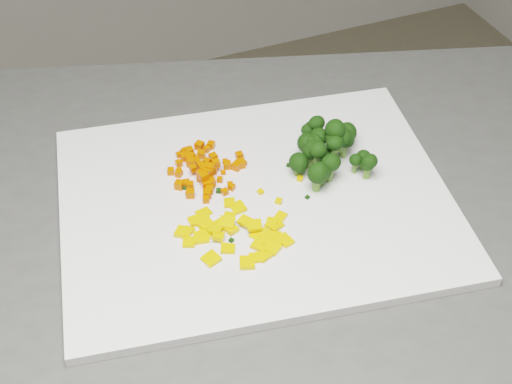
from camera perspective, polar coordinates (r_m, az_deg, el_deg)
name	(u,v)px	position (r m, az deg, el deg)	size (l,w,h in m)	color
counter_block	(263,383)	(1.27, 0.57, -15.03)	(0.90, 0.63, 0.90)	#484845
cutting_board	(256,201)	(0.89, 0.00, -0.76)	(0.48, 0.37, 0.01)	white
carrot_pile	(205,165)	(0.91, -4.08, 2.20)	(0.11, 0.11, 0.03)	#DA4502
pepper_pile	(235,228)	(0.84, -1.69, -2.92)	(0.12, 0.12, 0.02)	#FEB50D
broccoli_pile	(335,148)	(0.92, 6.34, 3.53)	(0.13, 0.13, 0.06)	black
carrot_cube_0	(243,163)	(0.93, -1.03, 2.34)	(0.01, 0.01, 0.01)	#DA4502
carrot_cube_1	(179,172)	(0.92, -6.17, 1.61)	(0.01, 0.01, 0.01)	#DA4502
carrot_cube_2	(179,155)	(0.95, -6.21, 2.98)	(0.01, 0.01, 0.01)	#DA4502
carrot_cube_3	(171,171)	(0.93, -6.84, 1.66)	(0.01, 0.01, 0.01)	#DA4502
carrot_cube_4	(201,177)	(0.91, -4.42, 1.21)	(0.01, 0.01, 0.01)	#DA4502
carrot_cube_5	(207,194)	(0.89, -3.94, -0.16)	(0.01, 0.01, 0.01)	#DA4502
carrot_cube_6	(205,175)	(0.91, -4.11, 1.35)	(0.01, 0.01, 0.01)	#DA4502
carrot_cube_7	(190,185)	(0.90, -5.28, 0.56)	(0.01, 0.01, 0.01)	#DA4502
carrot_cube_8	(239,164)	(0.93, -1.40, 2.27)	(0.01, 0.01, 0.01)	#DA4502
carrot_cube_9	(213,157)	(0.93, -3.44, 2.80)	(0.01, 0.01, 0.01)	#DA4502
carrot_cube_10	(196,159)	(0.94, -4.85, 2.67)	(0.01, 0.01, 0.01)	#DA4502
carrot_cube_11	(237,166)	(0.93, -1.56, 2.08)	(0.01, 0.01, 0.01)	#DA4502
carrot_cube_12	(189,194)	(0.89, -5.41, -0.14)	(0.01, 0.01, 0.01)	#DA4502
carrot_cube_13	(242,163)	(0.93, -1.13, 2.34)	(0.01, 0.01, 0.01)	#DA4502
carrot_cube_14	(230,185)	(0.90, -2.08, 0.56)	(0.01, 0.01, 0.01)	#DA4502
carrot_cube_15	(212,180)	(0.91, -3.57, 0.98)	(0.01, 0.01, 0.01)	#DA4502
carrot_cube_16	(179,185)	(0.90, -6.16, 0.57)	(0.01, 0.01, 0.01)	#DA4502
carrot_cube_17	(189,152)	(0.95, -5.38, 3.24)	(0.01, 0.01, 0.01)	#DA4502
carrot_cube_18	(210,183)	(0.90, -3.68, 0.70)	(0.01, 0.01, 0.01)	#DA4502
carrot_cube_19	(207,162)	(0.92, -3.95, 2.43)	(0.01, 0.01, 0.01)	#DA4502
carrot_cube_20	(211,164)	(0.93, -3.66, 2.21)	(0.01, 0.01, 0.01)	#DA4502
carrot_cube_21	(232,187)	(0.90, -1.97, 0.41)	(0.01, 0.01, 0.01)	#DA4502
carrot_cube_22	(190,157)	(0.94, -5.27, 2.77)	(0.01, 0.01, 0.01)	#DA4502
carrot_cube_23	(186,183)	(0.91, -5.60, 0.69)	(0.01, 0.01, 0.01)	#DA4502
carrot_cube_24	(201,154)	(0.95, -4.41, 3.01)	(0.01, 0.01, 0.01)	#DA4502
carrot_cube_25	(184,151)	(0.95, -5.78, 3.25)	(0.01, 0.01, 0.01)	#DA4502
carrot_cube_26	(216,163)	(0.92, -3.24, 2.32)	(0.01, 0.01, 0.01)	#DA4502
carrot_cube_27	(179,163)	(0.94, -6.19, 2.29)	(0.01, 0.01, 0.01)	#DA4502
carrot_cube_28	(207,149)	(0.96, -3.96, 3.45)	(0.01, 0.01, 0.01)	#DA4502
carrot_cube_29	(211,186)	(0.90, -3.62, 0.49)	(0.01, 0.01, 0.01)	#DA4502
carrot_cube_30	(225,192)	(0.89, -2.52, 0.02)	(0.01, 0.01, 0.01)	#DA4502
carrot_cube_31	(241,163)	(0.93, -1.22, 2.30)	(0.01, 0.01, 0.01)	#DA4502
carrot_cube_32	(201,166)	(0.92, -4.43, 2.09)	(0.01, 0.01, 0.01)	#DA4502
carrot_cube_33	(198,162)	(0.92, -4.67, 2.42)	(0.01, 0.01, 0.01)	#DA4502
carrot_cube_34	(191,162)	(0.93, -5.23, 2.37)	(0.01, 0.01, 0.01)	#DA4502
carrot_cube_35	(206,199)	(0.88, -4.03, -0.59)	(0.01, 0.01, 0.01)	#DA4502
carrot_cube_36	(213,169)	(0.92, -3.42, 1.83)	(0.01, 0.01, 0.01)	#DA4502
carrot_cube_37	(179,174)	(0.92, -6.21, 1.48)	(0.01, 0.01, 0.01)	#DA4502
carrot_cube_38	(212,184)	(0.90, -3.51, 0.64)	(0.01, 0.01, 0.01)	#DA4502
carrot_cube_39	(239,156)	(0.94, -1.35, 2.93)	(0.01, 0.01, 0.01)	#DA4502
carrot_cube_40	(208,174)	(0.91, -3.84, 1.46)	(0.01, 0.01, 0.01)	#DA4502
carrot_cube_41	(185,157)	(0.94, -5.72, 2.82)	(0.01, 0.01, 0.01)	#DA4502
carrot_cube_42	(190,193)	(0.89, -5.27, -0.12)	(0.01, 0.01, 0.01)	#DA4502
carrot_cube_43	(203,177)	(0.90, -4.23, 1.24)	(0.01, 0.01, 0.01)	#DA4502
carrot_cube_44	(189,158)	(0.94, -5.37, 2.72)	(0.01, 0.01, 0.01)	#DA4502
carrot_cube_45	(193,168)	(0.92, -5.06, 1.89)	(0.01, 0.01, 0.01)	#DA4502
carrot_cube_46	(210,168)	(0.91, -3.69, 1.93)	(0.01, 0.01, 0.01)	#DA4502
carrot_cube_47	(202,169)	(0.91, -4.32, 1.89)	(0.01, 0.01, 0.01)	#DA4502
carrot_cube_48	(199,146)	(0.96, -4.55, 3.72)	(0.01, 0.01, 0.01)	#DA4502
carrot_cube_49	(205,167)	(0.92, -4.10, 2.02)	(0.01, 0.01, 0.01)	#DA4502
carrot_cube_50	(211,145)	(0.96, -3.61, 3.78)	(0.01, 0.01, 0.01)	#DA4502
carrot_cube_51	(209,190)	(0.90, -3.75, 0.18)	(0.01, 0.01, 0.01)	#DA4502
carrot_cube_52	(204,169)	(0.91, -4.17, 1.82)	(0.01, 0.01, 0.01)	#DA4502
carrot_cube_53	(220,180)	(0.91, -2.91, 1.00)	(0.01, 0.01, 0.01)	#DA4502
carrot_cube_54	(200,174)	(0.91, -4.49, 1.48)	(0.01, 0.01, 0.01)	#DA4502
carrot_cube_55	(209,171)	(0.91, -3.79, 1.65)	(0.01, 0.01, 0.01)	#DA4502
carrot_cube_56	(206,184)	(0.90, -4.00, 0.63)	(0.01, 0.01, 0.01)	#DA4502
carrot_cube_57	(227,165)	(0.93, -2.32, 2.17)	(0.01, 0.01, 0.01)	#DA4502
pepper_chunk_0	(207,225)	(0.85, -3.95, -2.67)	(0.02, 0.01, 0.01)	#FEB50D
pepper_chunk_1	(189,242)	(0.84, -5.39, -4.02)	(0.02, 0.01, 0.00)	#FEB50D
pepper_chunk_2	(285,240)	(0.84, 2.36, -3.88)	(0.02, 0.01, 0.00)	#FEB50D
pepper_chunk_3	(211,259)	(0.82, -3.62, -5.36)	(0.02, 0.02, 0.00)	#FEB50D
pepper_chunk_4	(229,203)	(0.88, -2.14, -0.85)	(0.02, 0.01, 0.00)	#FEB50D
pepper_chunk_5	(204,213)	(0.87, -4.20, -1.66)	(0.01, 0.02, 0.00)	#FEB50D
pepper_chunk_6	(247,222)	(0.85, -0.75, -2.40)	(0.02, 0.01, 0.00)	#FEB50D
pepper_chunk_7	(205,234)	(0.85, -4.12, -3.34)	(0.01, 0.02, 0.00)	#FEB50D
pepper_chunk_8	(261,244)	(0.83, 0.41, -4.19)	(0.02, 0.02, 0.00)	#FEB50D
pepper_chunk_9	(274,237)	(0.84, 1.49, -3.62)	(0.02, 0.02, 0.00)	#FEB50D
pepper_chunk_10	(274,225)	(0.85, 1.49, -2.67)	(0.02, 0.02, 0.00)	#FEB50D
pepper_chunk_11	(230,228)	(0.85, -2.13, -2.90)	(0.02, 0.01, 0.01)	#FEB50D
pepper_chunk_12	(247,263)	(0.81, -0.72, -5.66)	(0.02, 0.02, 0.00)	#FEB50D
pepper_chunk_13	(280,218)	(0.86, 1.90, -2.07)	(0.02, 0.01, 0.00)	#FEB50D
pepper_chunk_14	(201,237)	(0.84, -4.41, -3.64)	(0.02, 0.02, 0.00)	#FEB50D
pepper_chunk_15	(272,248)	(0.83, 1.31, -4.49)	(0.02, 0.02, 0.01)	#FEB50D
pepper_chunk_16	(229,218)	(0.86, -2.19, -2.05)	(0.01, 0.02, 0.00)	#FEB50D
pepper_chunk_17	(228,248)	(0.83, -2.28, -4.54)	(0.02, 0.01, 0.00)	#FEB50D
pepper_chunk_18	(267,234)	(0.84, 0.85, -3.37)	(0.02, 0.01, 0.00)	#FEB50D
pepper_chunk_19	(264,256)	(0.82, 0.62, -5.10)	(0.02, 0.01, 0.00)	#FEB50D
pepper_chunk_20	(184,232)	(0.85, -5.81, -3.21)	(0.02, 0.02, 0.00)	#FEB50D
pepper_chunk_21	(254,225)	(0.84, -0.13, -2.68)	(0.02, 0.02, 0.00)	#FEB50D
pepper_chunk_22	(257,257)	(0.82, 0.08, -5.25)	(0.01, 0.02, 0.00)	#FEB50D
pepper_chunk_23	(219,226)	(0.85, -3.01, -2.73)	(0.02, 0.02, 0.00)	#FEB50D
pepper_chunk_24	(218,236)	(0.84, -3.04, -3.54)	(0.01, 0.01, 0.00)	#FEB50D
pepper_chunk_25	(259,234)	(0.84, 0.21, -3.40)	(0.02, 0.02, 0.00)	#FEB50D
pepper_chunk_26	(267,240)	(0.84, 0.85, -3.86)	(0.02, 0.01, 0.00)	#FEB50D
pepper_chunk_27	(276,242)	(0.84, 1.65, -4.02)	(0.01, 0.02, 0.00)	#FEB50D
pepper_chunk_28	(187,232)	(0.85, -5.58, -3.17)	(0.02, 0.01, 0.00)	#FEB50D
pepper_chunk_29	(194,221)	(0.86, -4.99, -2.32)	(0.02, 0.01, 0.01)	#FEB50D
pepper_chunk_30	(272,223)	(0.86, 1.27, -2.49)	(0.02, 0.01, 0.00)	#FEB50D
pepper_chunk_31	(238,207)	(0.87, -1.45, -1.24)	(0.02, 0.02, 0.00)	#FEB50D
pepper_chunk_32	(202,220)	(0.86, -4.34, -2.27)	(0.02, 0.02, 0.01)	#FEB50D
pepper_chunk_33	(227,222)	(0.85, -2.36, -2.45)	(0.02, 0.02, 0.00)	#FEB50D
pepper_chunk_34	(216,228)	(0.85, -3.22, -2.91)	(0.02, 0.02, 0.00)	#FEB50D
broccoli_floret_0	(313,151)	(0.92, 4.55, 3.29)	(0.03, 0.03, 0.03)	black
broccoli_floret_1	(344,145)	(0.94, 7.06, 3.78)	(0.03, 0.03, 0.04)	black
broccoli_floret_2	(330,168)	(0.91, 5.92, 1.91)	(0.04, 0.04, 0.04)	black
broccoli_floret_3	(316,129)	(0.97, 4.80, 5.06)	(0.03, 0.03, 0.04)	black
broccoli_floret_4	(307,133)	(0.97, 4.11, 4.72)	(0.03, 0.03, 0.03)	black
broccoli_floret_5	(298,165)	(0.91, 3.36, 2.13)	(0.03, 0.03, 0.03)	black
broccoli_floret_6	(334,148)	(0.92, 6.23, 3.48)	(0.03, 0.03, 0.04)	black
broccoli_floret_7	(311,131)	(0.97, 4.39, 4.92)	(0.03, 0.03, 0.03)	black
broccoli_floret_8	(311,156)	(0.92, 4.39, 2.89)	(0.03, 0.03, 0.04)	black
broccoli_floret_9	(336,144)	(0.92, 6.43, 3.83)	(0.03, 0.03, 0.03)	black
broccoli_floret_10	(317,178)	(0.89, 4.89, 1.10)	(0.04, 0.04, 0.04)	black
broccoli_floret_11	(355,164)	(0.92, 7.91, 2.22)	(0.02, 0.02, 0.03)	black
broccoli_floret_12	(346,135)	(0.96, 7.19, 4.51)	(0.04, 0.04, 0.03)	black
broccoli_floret_13	(368,167)	(0.92, 8.96, 1.99)	(0.03, 0.03, 0.04)	black
broccoli_floret_14	(306,147)	(0.94, 4.02, 3.62)	(0.04, 0.04, 0.03)	black
broccoli_floret_15	(323,158)	(0.93, 5.41, 2.74)	(0.03, 0.03, 0.03)	black
broccoli_floret_16	(315,140)	(0.96, 4.70, 4.16)	(0.02, 0.02, 0.02)	black
broccoli_floret_17	(341,140)	(0.93, 6.79, 4.13)	(0.04, 0.04, 0.03)	black
broccoli_floret_18	(363,160)	(0.93, 8.52, 2.54)	(0.02, 0.02, 0.03)	black
broccoli_floret_19	(334,135)	(0.93, 6.25, 4.52)	(0.04, 0.04, 0.04)	black
broccoli_floret_20	(333,142)	(0.92, 6.21, 3.97)	(0.03, 0.03, 0.03)	black
broccoli_floret_21	(311,149)	(0.93, 4.41, 3.46)	(0.03, 0.03, 0.04)	black
broccoli_floret_22	(366,170)	(0.92, 8.80, 1.79)	(0.02, 0.02, 0.03)	black
broccoli_floret_23	(322,174)	(0.90, 5.27, 1.42)	(0.03, 0.03, 0.03)	black
broccoli_floret_24	(317,154)	(0.90, 4.91, 3.06)	(0.03, 0.03, 0.03)	black
broccoli_floret_25	(313,148)	(0.94, 4.62, 3.57)	(0.03, 0.03, 0.03)	black
broccoli_floret_26	(318,141)	(0.95, 5.00, 4.05)	(0.03, 0.03, 0.04)	black
stray_bit_0	(219,191)	(0.90, -3.00, 0.11)	(0.01, 0.01, 0.00)	black
stray_bit_1	(260,192)	(0.89, 0.36, 0.02)	(0.01, 0.01, 0.00)	#FEB50D
stray_bit_2	(288,165)	(0.93, 2.61, 2.16)	(0.00, 0.00, 0.00)	black
stray_bit_3	(307,197)	(0.89, 4.13, -0.42)	(0.00, 0.00, 0.00)	black
stray_bit_4	(300,178)	(0.91, 3.54, 1.09)	(0.01, 0.01, 0.01)	#FEB50D
stray_bit_5	(223,172)	(0.92, -2.65, 1.57)	(0.01, 0.01, 0.00)	#DA4502
stray_bit_6	(208,171)	(0.93, -3.89, 1.72)	(0.01, 0.01, 0.00)	#DA4502
stray_bit_7	(185,188)	(0.90, -5.68, 0.36)	(0.01, 0.01, 0.00)	black
stray_bit_8	(231,240)	(0.84, -1.99, -3.87)	(0.00, 0.00, 0.00)	black
stray_bit_9	(208,164)	(0.94, -3.83, 2.27)	(0.00, 0.00, 0.00)	black
stray_bit_10	(279,201)	(0.88, 1.83, -0.73)	(0.01, 0.01, 0.01)	#FEB50D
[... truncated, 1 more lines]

